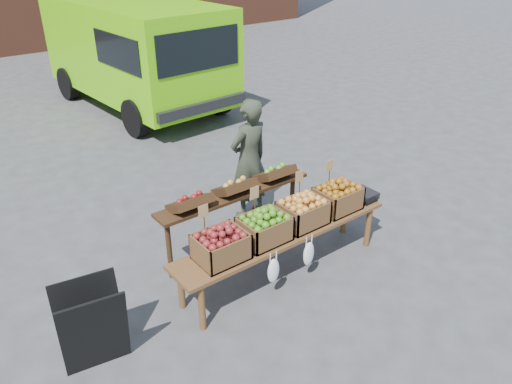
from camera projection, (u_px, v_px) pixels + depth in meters
ground at (273, 256)px, 6.05m from camera, size 80.00×80.00×0.00m
delivery_van at (136, 56)px, 10.56m from camera, size 2.58×5.07×2.21m
vendor at (249, 160)px, 6.53m from camera, size 0.64×0.45×1.65m
chalkboard_sign at (92, 327)px, 4.36m from camera, size 0.62×0.41×0.87m
back_table at (235, 213)px, 5.92m from camera, size 2.10×0.44×1.04m
display_bench at (283, 253)px, 5.61m from camera, size 2.70×0.56×0.57m
crate_golden_apples at (221, 247)px, 4.96m from camera, size 0.50×0.40×0.28m
crate_russet_pears at (264, 229)px, 5.26m from camera, size 0.50×0.40×0.28m
crate_red_apples at (303, 213)px, 5.55m from camera, size 0.50×0.40×0.28m
crate_green_apples at (338, 198)px, 5.85m from camera, size 0.50×0.40×0.28m
weighing_scale at (361, 195)px, 6.12m from camera, size 0.34×0.30×0.08m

